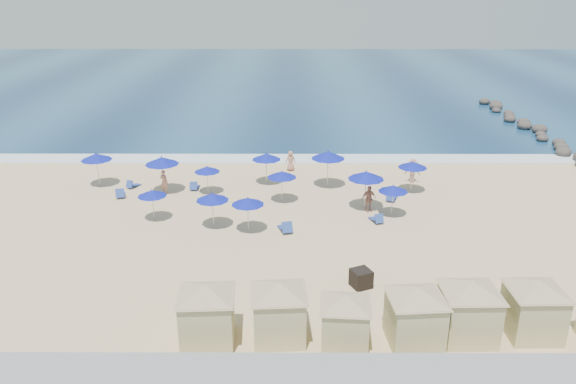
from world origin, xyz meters
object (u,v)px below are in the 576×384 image
at_px(umbrella_9, 328,155).
at_px(umbrella_7, 266,157).
at_px(umbrella_2, 162,161).
at_px(beachgoer_2, 412,171).
at_px(beachgoer_0, 164,182).
at_px(umbrella_8, 366,175).
at_px(beachgoer_1, 369,199).
at_px(trash_bin, 361,278).
at_px(umbrella_11, 393,189).
at_px(cabana_0, 207,305).
at_px(umbrella_6, 248,201).
at_px(umbrella_10, 413,165).
at_px(umbrella_4, 207,169).
at_px(cabana_5, 535,300).
at_px(cabana_2, 345,313).
at_px(umbrella_1, 152,193).
at_px(cabana_3, 416,308).
at_px(umbrella_0, 96,157).
at_px(rock_jetty, 530,127).
at_px(umbrella_3, 212,197).
at_px(umbrella_5, 282,174).
at_px(beachgoer_3, 291,161).
at_px(cabana_1, 279,303).
at_px(cabana_4, 470,302).

bearing_deg(umbrella_9, umbrella_7, 171.84).
relative_size(umbrella_2, beachgoer_2, 1.51).
distance_m(beachgoer_0, beachgoer_2, 17.90).
xyz_separation_m(umbrella_8, beachgoer_1, (0.19, -0.38, -1.45)).
bearing_deg(trash_bin, umbrella_11, 46.98).
distance_m(cabana_0, umbrella_6, 10.80).
bearing_deg(umbrella_2, umbrella_10, 0.53).
bearing_deg(umbrella_11, umbrella_4, 161.85).
relative_size(cabana_5, beachgoer_0, 2.72).
bearing_deg(umbrella_2, cabana_2, -57.79).
relative_size(umbrella_1, umbrella_9, 0.74).
distance_m(cabana_3, umbrella_0, 26.60).
xyz_separation_m(umbrella_0, umbrella_6, (11.35, -7.88, -0.27)).
distance_m(umbrella_4, beachgoer_1, 11.27).
relative_size(rock_jetty, beachgoer_1, 15.44).
xyz_separation_m(trash_bin, umbrella_10, (5.07, 13.09, 1.56)).
height_order(cabana_3, umbrella_8, cabana_3).
distance_m(cabana_5, umbrella_10, 17.06).
distance_m(cabana_5, umbrella_3, 18.29).
bearing_deg(umbrella_5, umbrella_9, 42.06).
bearing_deg(beachgoer_1, umbrella_1, 167.50).
bearing_deg(cabana_2, umbrella_9, 88.51).
relative_size(trash_bin, umbrella_6, 0.40).
bearing_deg(beachgoer_3, umbrella_0, 8.53).
distance_m(umbrella_1, umbrella_5, 8.50).
relative_size(umbrella_7, beachgoer_2, 1.35).
height_order(umbrella_0, umbrella_6, umbrella_0).
distance_m(cabana_3, umbrella_3, 14.99).
bearing_deg(cabana_3, umbrella_3, 130.15).
relative_size(umbrella_0, umbrella_1, 1.23).
distance_m(umbrella_0, umbrella_2, 5.16).
relative_size(cabana_1, umbrella_9, 1.66).
bearing_deg(umbrella_10, umbrella_6, -148.63).
relative_size(umbrella_7, beachgoer_0, 1.43).
distance_m(umbrella_0, umbrella_6, 13.82).
bearing_deg(beachgoer_0, umbrella_2, -38.94).
relative_size(umbrella_1, umbrella_8, 0.76).
distance_m(rock_jetty, umbrella_0, 40.73).
distance_m(umbrella_8, beachgoer_0, 13.99).
height_order(umbrella_6, umbrella_10, umbrella_10).
bearing_deg(cabana_1, beachgoer_3, 88.67).
bearing_deg(umbrella_6, beachgoer_1, 22.60).
bearing_deg(beachgoer_1, umbrella_2, 147.64).
relative_size(cabana_2, beachgoer_2, 2.28).
bearing_deg(umbrella_2, umbrella_5, -11.81).
bearing_deg(umbrella_1, rock_jetty, 34.47).
xyz_separation_m(rock_jetty, umbrella_6, (-26.13, -23.73, 1.55)).
relative_size(rock_jetty, beachgoer_0, 16.00).
distance_m(cabana_4, umbrella_2, 23.48).
distance_m(cabana_3, beachgoer_2, 19.94).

